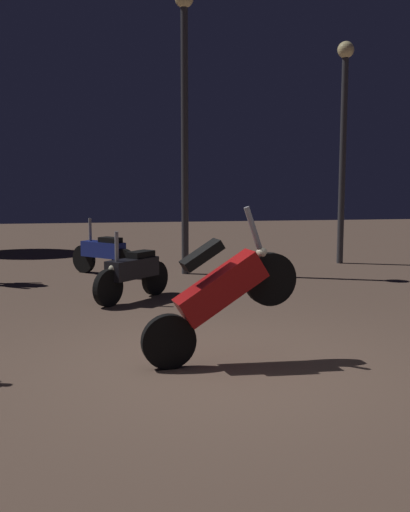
{
  "coord_description": "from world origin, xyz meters",
  "views": [
    {
      "loc": [
        -1.09,
        -5.92,
        1.93
      ],
      "look_at": [
        0.04,
        1.12,
        1.0
      ],
      "focal_mm": 42.8,
      "sensor_mm": 36.0,
      "label": 1
    }
  ],
  "objects_px": {
    "streetlamp_far": "(185,98)",
    "motorcycle_red_foreground": "(220,293)",
    "motorcycle_black_parked_left": "(133,273)",
    "streetlamp_near": "(344,124)",
    "motorcycle_blue_parked_right": "(103,253)"
  },
  "relations": [
    {
      "from": "motorcycle_red_foreground",
      "to": "motorcycle_black_parked_left",
      "type": "relative_size",
      "value": 1.31
    },
    {
      "from": "motorcycle_black_parked_left",
      "to": "motorcycle_blue_parked_right",
      "type": "relative_size",
      "value": 1.02
    },
    {
      "from": "motorcycle_red_foreground",
      "to": "streetlamp_near",
      "type": "bearing_deg",
      "value": 51.49
    },
    {
      "from": "motorcycle_red_foreground",
      "to": "motorcycle_black_parked_left",
      "type": "xyz_separation_m",
      "value": [
        -0.75,
        3.42,
        -0.31
      ]
    },
    {
      "from": "motorcycle_red_foreground",
      "to": "streetlamp_far",
      "type": "relative_size",
      "value": 0.3
    },
    {
      "from": "motorcycle_black_parked_left",
      "to": "streetlamp_near",
      "type": "distance_m",
      "value": 6.44
    },
    {
      "from": "streetlamp_near",
      "to": "streetlamp_far",
      "type": "relative_size",
      "value": 0.88
    },
    {
      "from": "streetlamp_far",
      "to": "motorcycle_red_foreground",
      "type": "bearing_deg",
      "value": -93.82
    },
    {
      "from": "motorcycle_black_parked_left",
      "to": "streetlamp_far",
      "type": "relative_size",
      "value": 0.23
    },
    {
      "from": "motorcycle_black_parked_left",
      "to": "streetlamp_near",
      "type": "relative_size",
      "value": 0.26
    },
    {
      "from": "streetlamp_near",
      "to": "motorcycle_blue_parked_right",
      "type": "bearing_deg",
      "value": -170.56
    },
    {
      "from": "streetlamp_near",
      "to": "streetlamp_far",
      "type": "bearing_deg",
      "value": -165.55
    },
    {
      "from": "motorcycle_blue_parked_right",
      "to": "motorcycle_red_foreground",
      "type": "bearing_deg",
      "value": 146.28
    },
    {
      "from": "motorcycle_black_parked_left",
      "to": "streetlamp_far",
      "type": "distance_m",
      "value": 4.06
    },
    {
      "from": "motorcycle_black_parked_left",
      "to": "streetlamp_far",
      "type": "bearing_deg",
      "value": -160.8
    }
  ]
}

